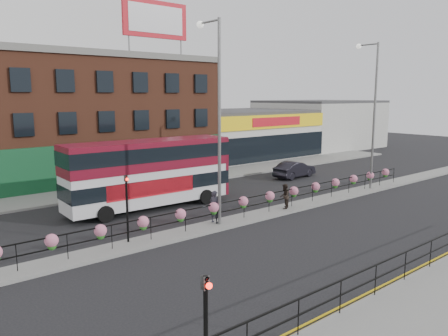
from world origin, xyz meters
TOP-DOWN VIEW (x-y plane):
  - ground at (0.00, 0.00)m, footprint 120.00×120.00m
  - north_pavement at (0.00, 12.00)m, footprint 60.00×4.00m
  - median at (0.00, 0.00)m, footprint 60.00×1.60m
  - yellow_line_inner at (0.00, -9.70)m, footprint 60.00×0.10m
  - yellow_line_outer at (0.00, -9.88)m, footprint 60.00×0.10m
  - brick_building at (-4.00, 19.96)m, footprint 25.00×12.21m
  - supermarket at (16.00, 19.90)m, footprint 15.00×12.25m
  - warehouse_east at (30.75, 20.00)m, footprint 14.50×12.00m
  - billboard at (2.50, 14.99)m, footprint 6.00×0.29m
  - median_railing at (0.00, 0.00)m, footprint 30.04×0.56m
  - south_railing at (-2.00, -10.10)m, footprint 20.04×0.05m
  - double_decker_bus at (-3.74, 5.64)m, footprint 10.62×2.88m
  - car at (11.08, 6.91)m, footprint 2.26×4.53m
  - pedestrian_a at (-2.90, 0.27)m, footprint 0.83×0.70m
  - pedestrian_b at (2.21, -0.11)m, footprint 1.26×1.24m
  - lamp_column_west at (-2.84, 0.19)m, footprint 0.38×1.88m
  - lamp_column_east at (11.54, 0.15)m, footprint 0.38×1.85m
  - traffic_light_south at (-12.00, -11.01)m, footprint 0.15×0.28m
  - traffic_light_median at (-8.00, 0.39)m, footprint 0.15×0.28m

SIDE VIEW (x-z plane):
  - ground at x=0.00m, z-range 0.00..0.00m
  - yellow_line_inner at x=0.00m, z-range 0.00..0.01m
  - yellow_line_outer at x=0.00m, z-range 0.00..0.01m
  - north_pavement at x=0.00m, z-range 0.00..0.15m
  - median at x=0.00m, z-range 0.00..0.15m
  - car at x=11.08m, z-range 0.00..1.40m
  - pedestrian_b at x=2.21m, z-range 0.15..1.68m
  - south_railing at x=-2.00m, z-range 0.40..1.52m
  - pedestrian_a at x=-2.90m, z-range 0.15..1.93m
  - median_railing at x=0.00m, z-range 0.43..1.66m
  - traffic_light_south at x=-12.00m, z-range 0.64..4.29m
  - traffic_light_median at x=-8.00m, z-range 0.64..4.29m
  - double_decker_bus at x=-3.74m, z-range 0.49..4.75m
  - supermarket at x=16.00m, z-range 0.00..5.30m
  - warehouse_east at x=30.75m, z-range 0.00..6.30m
  - brick_building at x=-4.00m, z-range -0.02..10.28m
  - lamp_column_east at x=11.54m, z-range 1.13..11.70m
  - lamp_column_west at x=-2.84m, z-range 1.14..11.84m
  - billboard at x=2.50m, z-range 10.98..15.38m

